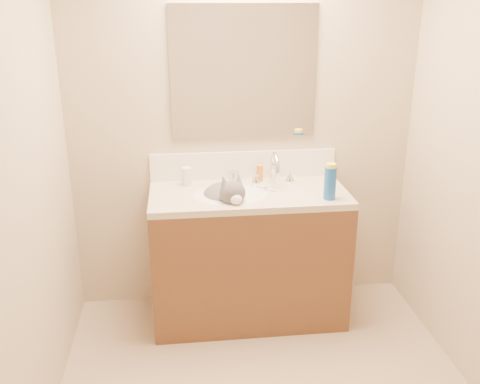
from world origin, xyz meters
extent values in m
cube|color=tan|center=(0.00, 1.25, 1.25)|extent=(2.20, 0.04, 2.50)
cube|color=tan|center=(-1.10, 0.00, 1.25)|extent=(0.04, 2.50, 2.50)
cube|color=brown|center=(0.00, 0.97, 0.41)|extent=(1.20, 0.55, 0.82)
cube|color=#C2B598|center=(0.00, 0.97, 0.84)|extent=(1.20, 0.55, 0.04)
ellipsoid|color=silver|center=(-0.12, 0.94, 0.79)|extent=(0.45, 0.36, 0.14)
cylinder|color=silver|center=(0.18, 1.16, 0.92)|extent=(0.04, 0.04, 0.11)
torus|color=silver|center=(0.18, 1.09, 0.97)|extent=(0.03, 0.20, 0.20)
cylinder|color=silver|center=(0.18, 1.01, 0.94)|extent=(0.03, 0.03, 0.06)
cone|color=silver|center=(0.07, 1.16, 0.89)|extent=(0.06, 0.06, 0.06)
cone|color=silver|center=(0.29, 1.16, 0.89)|extent=(0.06, 0.06, 0.06)
ellipsoid|color=#4B494B|center=(-0.15, 0.97, 0.81)|extent=(0.36, 0.38, 0.21)
ellipsoid|color=#4B494B|center=(-0.11, 0.83, 0.91)|extent=(0.18, 0.17, 0.14)
ellipsoid|color=#4B494B|center=(-0.13, 0.89, 0.87)|extent=(0.13, 0.13, 0.13)
cone|color=#4B494B|center=(-0.16, 0.84, 0.98)|extent=(0.08, 0.08, 0.09)
cone|color=#4B494B|center=(-0.08, 0.86, 0.98)|extent=(0.08, 0.09, 0.09)
ellipsoid|color=silver|center=(-0.10, 0.77, 0.89)|extent=(0.08, 0.07, 0.06)
ellipsoid|color=silver|center=(-0.12, 0.87, 0.82)|extent=(0.12, 0.09, 0.13)
sphere|color=pink|center=(-0.09, 0.75, 0.89)|extent=(0.01, 0.01, 0.01)
cylinder|color=#4B494B|center=(-0.02, 0.99, 0.75)|extent=(0.14, 0.21, 0.04)
cube|color=white|center=(0.00, 1.24, 0.95)|extent=(1.20, 0.02, 0.18)
cube|color=white|center=(0.00, 1.24, 1.54)|extent=(0.90, 0.02, 0.80)
cylinder|color=silver|center=(-0.37, 1.15, 0.92)|extent=(0.07, 0.07, 0.11)
cylinder|color=#FD9C2A|center=(-0.37, 1.15, 0.90)|extent=(0.06, 0.06, 0.04)
cylinder|color=#B7B7BC|center=(-0.07, 1.18, 0.89)|extent=(0.06, 0.06, 0.07)
cylinder|color=orange|center=(0.10, 1.17, 0.91)|extent=(0.05, 0.05, 0.11)
cube|color=silver|center=(0.11, 1.01, 0.87)|extent=(0.10, 0.13, 0.01)
cube|color=#5A93C1|center=(0.11, 1.01, 0.87)|extent=(0.03, 0.03, 0.02)
cylinder|color=#1851AD|center=(0.45, 0.80, 0.96)|extent=(0.09, 0.09, 0.19)
cylinder|color=yellow|center=(0.45, 0.80, 1.06)|extent=(0.08, 0.08, 0.04)
camera|label=1|loc=(-0.41, -2.04, 1.98)|focal=40.00mm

